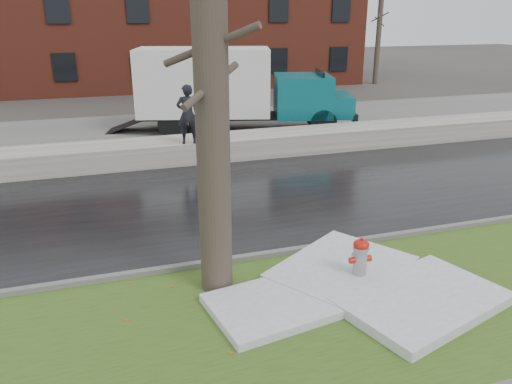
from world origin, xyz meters
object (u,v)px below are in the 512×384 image
object	(u,v)px
box_truck	(230,88)
fire_hydrant	(360,258)
tree	(211,90)
worker	(188,114)

from	to	relation	value
box_truck	fire_hydrant	bearing A→B (deg)	-78.93
fire_hydrant	tree	size ratio (longest dim) A/B	0.12
tree	box_truck	distance (m)	13.08
fire_hydrant	tree	bearing A→B (deg)	169.03
fire_hydrant	tree	world-z (taller)	tree
box_truck	worker	world-z (taller)	box_truck
fire_hydrant	box_truck	distance (m)	13.19
worker	box_truck	bearing A→B (deg)	-114.36
fire_hydrant	box_truck	world-z (taller)	box_truck
worker	tree	bearing A→B (deg)	88.88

